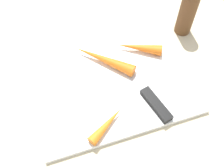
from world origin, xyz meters
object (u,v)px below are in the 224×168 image
carrot_medium (139,48)px  carrot_shortest (107,124)px  cutting_board (112,85)px  pepper_grinder (188,12)px  carrot_longest (103,59)px  knife (152,100)px

carrot_medium → carrot_shortest: size_ratio=1.11×
cutting_board → pepper_grinder: pepper_grinder is taller
carrot_shortest → carrot_longest: size_ratio=0.62×
knife → cutting_board: bearing=30.5°
cutting_board → knife: size_ratio=1.81×
carrot_shortest → carrot_medium: bearing=18.1°
carrot_shortest → pepper_grinder: 0.34m
knife → carrot_medium: (-0.02, -0.14, 0.01)m
pepper_grinder → cutting_board: bearing=25.2°
carrot_medium → carrot_shortest: bearing=78.8°
carrot_longest → pepper_grinder: bearing=-124.2°
carrot_shortest → pepper_grinder: size_ratio=0.74×
carrot_longest → carrot_medium: bearing=-131.2°
knife → pepper_grinder: 0.25m
cutting_board → carrot_shortest: 0.11m
carrot_medium → carrot_longest: bearing=32.0°
knife → pepper_grinder: size_ratio=1.51×
cutting_board → knife: (-0.07, 0.07, 0.01)m
carrot_shortest → carrot_longest: bearing=43.2°
knife → carrot_medium: 0.14m
carrot_medium → pepper_grinder: 0.15m
knife → carrot_shortest: 0.12m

